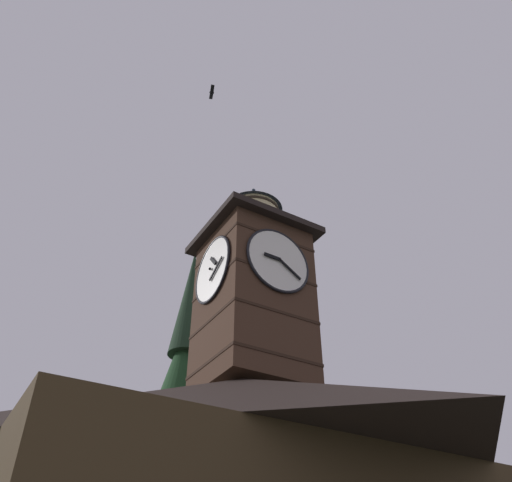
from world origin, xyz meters
The scene contains 3 objects.
clock_tower centered at (-0.80, -1.21, 11.84)m, with size 3.90×3.90×8.61m.
moon centered at (-13.21, -35.34, 16.78)m, with size 2.36×2.36×2.36m.
flying_bird_high centered at (2.23, 0.75, 18.69)m, with size 0.35×0.67×0.13m.
Camera 1 is at (7.36, 12.56, 2.14)m, focal length 36.97 mm.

